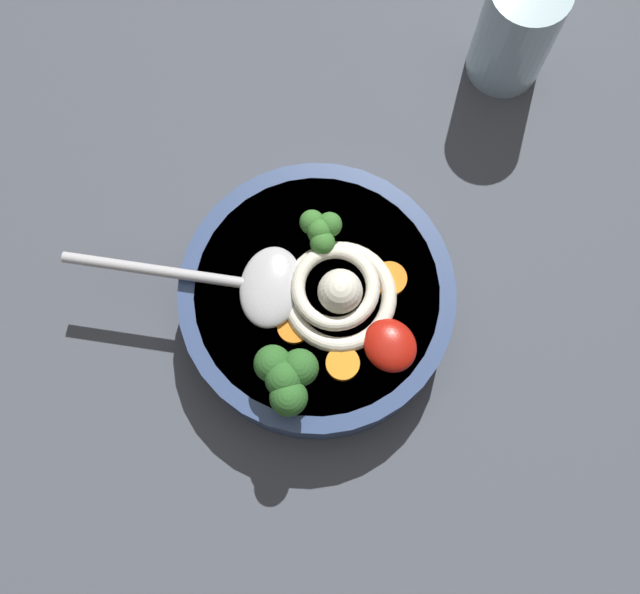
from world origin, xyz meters
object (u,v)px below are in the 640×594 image
(soup_bowl, at_px, (320,305))
(drinking_glass, at_px, (516,31))
(soup_spoon, at_px, (252,284))
(noodle_pile, at_px, (334,296))

(soup_bowl, relative_size, drinking_glass, 1.91)
(soup_spoon, bearing_deg, noodle_pile, 179.34)
(noodle_pile, distance_m, drinking_glass, 0.26)
(soup_bowl, distance_m, drinking_glass, 0.26)
(noodle_pile, bearing_deg, drinking_glass, -70.10)
(soup_bowl, relative_size, soup_spoon, 1.37)
(soup_bowl, height_order, noodle_pile, noodle_pile)
(drinking_glass, bearing_deg, soup_spoon, 99.04)
(noodle_pile, xyz_separation_m, soup_spoon, (0.04, 0.04, -0.00))
(noodle_pile, relative_size, soup_spoon, 0.61)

